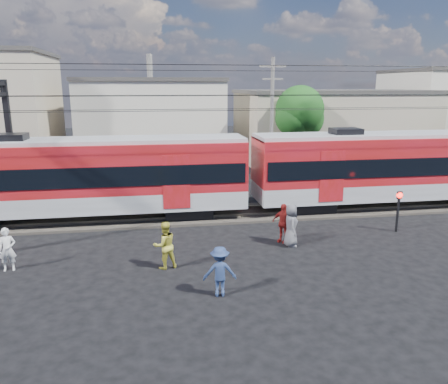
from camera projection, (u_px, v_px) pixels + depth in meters
The scene contains 17 objects.
ground at pixel (217, 282), 15.23m from camera, with size 120.00×120.00×0.00m, color black.
track_bed at pixel (195, 215), 22.88m from camera, with size 70.00×3.40×0.12m, color #2D2823.
rail_near at pixel (196, 217), 22.13m from camera, with size 70.00×0.12×0.12m, color #59544C.
rail_far at pixel (193, 209), 23.57m from camera, with size 70.00×0.12×0.12m, color #59544C.
commuter_train at pixel (88, 175), 21.49m from camera, with size 50.30×3.08×4.17m.
catenary at pixel (8, 120), 20.30m from camera, with size 70.00×9.30×7.52m.
building_midwest at pixel (152, 119), 39.92m from camera, with size 12.24×12.24×7.30m.
building_mideast at pixel (330, 125), 39.70m from camera, with size 16.32×10.20×6.30m.
building_east at pixel (442, 110), 45.52m from camera, with size 10.20×10.20×8.30m.
utility_pole_mid at pixel (272, 118), 29.48m from camera, with size 1.80×0.24×8.50m.
tree_near at pixel (302, 113), 32.92m from camera, with size 3.82×3.64×6.72m.
pedestrian_a at pixel (7, 249), 16.03m from camera, with size 0.60×0.39×1.63m, color silver.
pedestrian_b at pixel (165, 245), 16.21m from camera, with size 0.88×0.69×1.81m, color gold.
pedestrian_c at pixel (220, 271), 14.07m from camera, with size 1.08×0.62×1.68m, color navy.
pedestrian_d at pixel (283, 223), 18.93m from camera, with size 1.02×0.42×1.74m, color maroon.
pedestrian_e at pixel (291, 225), 18.46m from camera, with size 0.90×0.58×1.83m, color #55545A.
crossing_signal at pixel (399, 204), 20.20m from camera, with size 0.28×0.28×1.94m.
Camera 1 is at (-2.06, -13.89, 6.67)m, focal length 35.00 mm.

